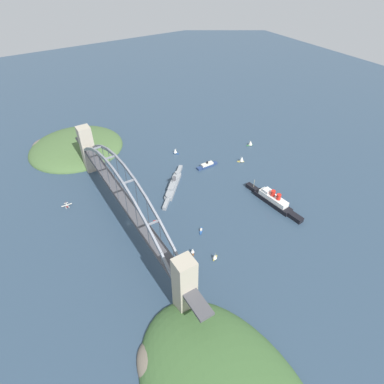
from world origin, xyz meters
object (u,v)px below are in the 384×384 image
Objects in this scene: small_boat_6 at (215,256)px; harbor_ferry_steamer at (207,165)px; ocean_liner at (273,200)px; small_boat_0 at (175,151)px; naval_cruiser at (173,185)px; harbor_arch_bridge at (124,199)px; small_boat_1 at (201,230)px; small_boat_4 at (250,143)px; small_boat_2 at (193,251)px; seaplane_taxiing_near_bridge at (67,205)px; small_boat_3 at (242,159)px; small_boat_5 at (157,221)px.

harbor_ferry_steamer is at bearing 148.76° from small_boat_6.
ocean_liner is 102.21m from harbor_ferry_steamer.
small_boat_0 is at bearing 161.59° from small_boat_6.
naval_cruiser reaches higher than harbor_ferry_steamer.
small_boat_1 is at bearing 49.20° from harbor_arch_bridge.
small_boat_2 is at bearing -54.55° from small_boat_4.
ocean_liner is at bearing 85.83° from small_boat_1.
small_boat_0 is at bearing 155.65° from small_boat_2.
ocean_liner reaches higher than seaplane_taxiing_near_bridge.
harbor_arch_bridge is 3.68× the size of ocean_liner.
harbor_ferry_steamer is 3.04× the size of small_boat_4.
harbor_arch_bridge is 138.67m from harbor_ferry_steamer.
small_boat_3 is 153.34m from small_boat_5.
seaplane_taxiing_near_bridge is (-116.33, -197.94, -2.74)m from ocean_liner.
small_boat_6 is at bearing 33.60° from seaplane_taxiing_near_bridge.
ocean_liner is at bearing 96.54° from small_boat_2.
small_boat_0 is 0.90× the size of small_boat_4.
ocean_liner is 12.32× the size of small_boat_5.
ocean_liner is at bearing -28.62° from small_boat_4.
small_boat_6 reaches higher than small_boat_1.
small_boat_2 reaches higher than small_boat_5.
small_boat_3 reaches higher than small_boat_0.
small_boat_5 is at bearing -69.51° from small_boat_4.
seaplane_taxiing_near_bridge is (-16.51, -176.15, 0.03)m from harbor_ferry_steamer.
seaplane_taxiing_near_bridge is (-31.15, -117.80, -0.88)m from naval_cruiser.
harbor_ferry_steamer is at bearing 108.38° from harbor_arch_bridge.
harbor_arch_bridge is at bearing -153.00° from small_boat_2.
seaplane_taxiing_near_bridge is at bearing -120.44° from ocean_liner.
small_boat_2 is 21.94m from small_boat_6.
ocean_liner is at bearing 15.26° from small_boat_0.
naval_cruiser reaches higher than ocean_liner.
naval_cruiser is at bearing 171.57° from small_boat_1.
seaplane_taxiing_near_bridge is 1.65× the size of small_boat_2.
harbor_ferry_steamer is (-99.82, -21.79, -2.77)m from ocean_liner.
ocean_liner reaches higher than small_boat_3.
small_boat_4 is at bearing 131.29° from small_boat_6.
seaplane_taxiing_near_bridge is at bearing -78.05° from small_boat_0.
small_boat_1 is (93.13, -69.99, -1.48)m from harbor_ferry_steamer.
small_boat_4 is at bearing 98.21° from harbor_ferry_steamer.
small_boat_0 is at bearing 101.95° from seaplane_taxiing_near_bridge.
ocean_liner is 9.19× the size of small_boat_0.
harbor_arch_bridge is 30.29× the size of small_boat_4.
harbor_arch_bridge is at bearing 38.88° from seaplane_taxiing_near_bridge.
small_boat_4 is (-124.88, 175.42, 0.75)m from small_boat_2.
small_boat_2 is at bearing 9.46° from small_boat_5.
small_boat_0 is (-92.44, 109.42, -28.41)m from harbor_arch_bridge.
small_boat_6 reaches higher than small_boat_2.
small_boat_3 is at bearing 164.50° from ocean_liner.
naval_cruiser is at bearing -90.05° from small_boat_3.
small_boat_2 is (129.44, 83.51, 0.86)m from seaplane_taxiing_near_bridge.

